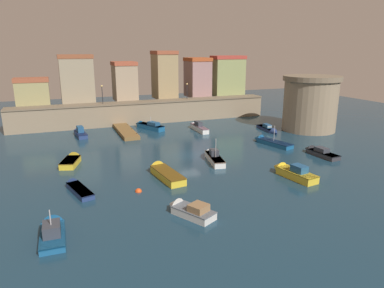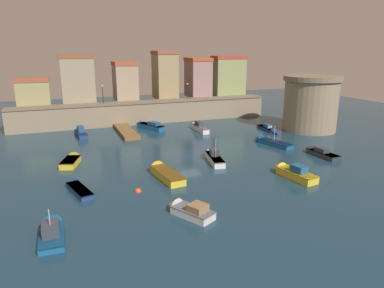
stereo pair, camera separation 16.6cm
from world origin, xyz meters
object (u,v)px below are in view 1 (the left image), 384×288
(fortress_tower, at_px, (310,103))
(moored_boat_4, at_px, (318,152))
(mooring_buoy_0, at_px, (139,192))
(moored_boat_11, at_px, (80,132))
(quay_lamp_0, at_px, (102,91))
(moored_boat_6, at_px, (213,156))
(moored_boat_3, at_px, (76,187))
(moored_boat_2, at_px, (53,230))
(moored_boat_0, at_px, (291,172))
(moored_boat_10, at_px, (72,160))
(quay_lamp_1, at_px, (187,88))
(moored_boat_8, at_px, (269,129))
(moored_boat_5, at_px, (269,142))
(moored_boat_7, at_px, (148,126))
(moored_boat_1, at_px, (198,127))
(moored_boat_9, at_px, (164,172))
(moored_boat_12, at_px, (188,210))

(fortress_tower, height_order, moored_boat_4, fortress_tower)
(mooring_buoy_0, bearing_deg, moored_boat_11, 97.67)
(quay_lamp_0, bearing_deg, moored_boat_6, -69.05)
(moored_boat_3, distance_m, mooring_buoy_0, 6.22)
(moored_boat_4, bearing_deg, moored_boat_2, 102.28)
(fortress_tower, distance_m, moored_boat_3, 41.45)
(moored_boat_0, bearing_deg, moored_boat_2, 90.19)
(moored_boat_2, distance_m, moored_boat_10, 17.47)
(quay_lamp_1, bearing_deg, moored_boat_8, -57.77)
(moored_boat_5, relative_size, moored_boat_6, 1.04)
(quay_lamp_1, relative_size, moored_boat_11, 0.52)
(moored_boat_5, bearing_deg, moored_boat_3, 92.07)
(moored_boat_4, bearing_deg, fortress_tower, -37.77)
(moored_boat_7, height_order, mooring_buoy_0, moored_boat_7)
(quay_lamp_0, height_order, moored_boat_1, quay_lamp_0)
(moored_boat_8, bearing_deg, moored_boat_6, -49.01)
(moored_boat_0, distance_m, moored_boat_10, 25.88)
(moored_boat_1, relative_size, moored_boat_10, 1.44)
(moored_boat_6, distance_m, mooring_buoy_0, 12.86)
(moored_boat_8, bearing_deg, fortress_tower, 82.88)
(moored_boat_9, bearing_deg, moored_boat_8, -65.03)
(moored_boat_12, height_order, mooring_buoy_0, moored_boat_12)
(moored_boat_1, distance_m, moored_boat_5, 13.80)
(moored_boat_6, bearing_deg, moored_boat_2, 133.85)
(moored_boat_0, bearing_deg, moored_boat_10, 49.91)
(moored_boat_3, xyz_separation_m, moored_boat_7, (13.58, 24.37, 0.25))
(moored_boat_4, height_order, moored_boat_10, moored_boat_10)
(fortress_tower, relative_size, moored_boat_10, 1.92)
(moored_boat_2, distance_m, moored_boat_8, 41.60)
(moored_boat_11, distance_m, moored_boat_12, 33.15)
(moored_boat_7, xyz_separation_m, moored_boat_12, (-5.20, -33.39, -0.09))
(moored_boat_0, bearing_deg, fortress_tower, -51.84)
(moored_boat_10, bearing_deg, moored_boat_1, -43.59)
(moored_boat_3, height_order, moored_boat_10, moored_boat_10)
(fortress_tower, relative_size, moored_boat_9, 1.33)
(moored_boat_3, bearing_deg, moored_boat_11, -20.10)
(fortress_tower, bearing_deg, moored_boat_11, 164.61)
(quay_lamp_1, height_order, moored_boat_9, quay_lamp_1)
(fortress_tower, bearing_deg, quay_lamp_0, 153.13)
(moored_boat_0, xyz_separation_m, moored_boat_3, (-22.19, 4.56, -0.25))
(moored_boat_12, bearing_deg, moored_boat_4, -94.31)
(moored_boat_8, bearing_deg, moored_boat_5, -28.09)
(quay_lamp_1, bearing_deg, moored_boat_5, -77.77)
(quay_lamp_0, bearing_deg, moored_boat_3, -102.90)
(moored_boat_1, relative_size, moored_boat_12, 1.47)
(quay_lamp_0, xyz_separation_m, moored_boat_4, (23.72, -28.77, -5.86))
(moored_boat_8, height_order, moored_boat_9, moored_boat_9)
(moored_boat_1, relative_size, moored_boat_6, 1.04)
(fortress_tower, xyz_separation_m, moored_boat_10, (-38.89, -4.47, -4.26))
(moored_boat_3, distance_m, moored_boat_10, 8.91)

